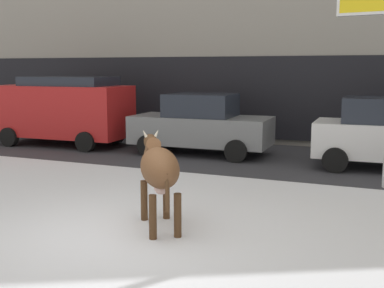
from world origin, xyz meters
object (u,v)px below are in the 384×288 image
at_px(car_grey_sedan, 201,125).
at_px(pedestrian_near_billboard, 182,113).
at_px(cow_brown, 159,168).
at_px(car_white_hatchback, 383,134).
at_px(car_red_van, 63,109).

height_order(car_grey_sedan, pedestrian_near_billboard, car_grey_sedan).
relative_size(cow_brown, car_white_hatchback, 0.50).
relative_size(car_grey_sedan, car_white_hatchback, 1.20).
distance_m(cow_brown, car_white_hatchback, 7.18).
bearing_deg(pedestrian_near_billboard, cow_brown, -68.26).
bearing_deg(car_white_hatchback, car_grey_sedan, 176.83).
bearing_deg(pedestrian_near_billboard, car_grey_sedan, -58.15).
distance_m(car_red_van, car_grey_sedan, 4.99).
height_order(car_white_hatchback, pedestrian_near_billboard, car_white_hatchback).
height_order(cow_brown, car_white_hatchback, car_white_hatchback).
bearing_deg(cow_brown, pedestrian_near_billboard, 111.74).
bearing_deg(car_white_hatchback, cow_brown, -117.18).
height_order(car_red_van, car_white_hatchback, car_red_van).
bearing_deg(car_red_van, pedestrian_near_billboard, 51.50).
bearing_deg(cow_brown, car_white_hatchback, 62.82).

